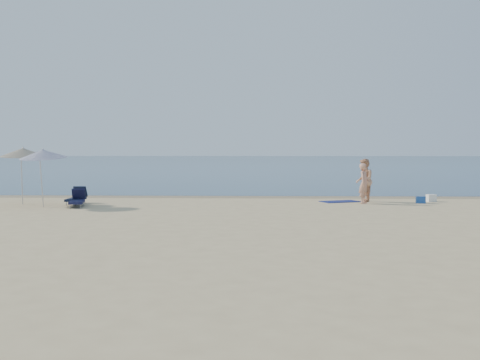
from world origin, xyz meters
The scene contains 12 objects.
ground centered at (0.00, 0.00, 0.00)m, with size 160.00×160.00×0.00m, color #C8B385.
sea centered at (0.00, 100.00, 0.00)m, with size 240.00×160.00×0.01m, color #0C2749.
wet_sand_strip centered at (0.00, 19.40, 0.00)m, with size 240.00×1.60×0.00m, color #847254.
person_left centered at (3.65, 16.10, 0.86)m, with size 0.63×0.41×1.71m, color tan.
person_right centered at (3.81, 17.01, 0.95)m, with size 0.92×0.72×1.89m, color tan.
beach_towel centered at (2.74, 16.88, 0.01)m, with size 1.65×0.92×0.03m, color #101854.
white_bag centered at (6.77, 17.12, 0.16)m, with size 0.37×0.32×0.32m, color white.
blue_cooler centered at (6.11, 16.36, 0.14)m, with size 0.40×0.29×0.29m, color #1E4CA3.
umbrella_near centered at (-9.49, 14.24, 2.13)m, with size 2.21×2.23×2.44m.
umbrella_far centered at (-10.74, 15.32, 2.19)m, with size 2.17×2.18×2.48m.
lounger_left centered at (-8.15, 14.31, 0.26)m, with size 0.82×1.66×0.70m.
lounger_right centered at (-8.52, 15.42, 0.26)m, with size 0.58×1.66×0.73m.
Camera 1 is at (-0.75, -9.58, 2.34)m, focal length 45.00 mm.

